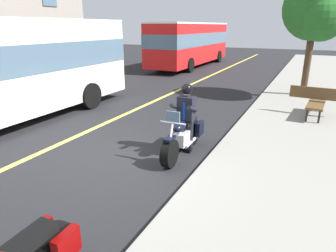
{
  "coord_description": "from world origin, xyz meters",
  "views": [
    {
      "loc": [
        5.51,
        3.96,
        3.06
      ],
      "look_at": [
        -0.66,
        0.96,
        0.75
      ],
      "focal_mm": 31.81,
      "sensor_mm": 36.0,
      "label": 1
    }
  ],
  "objects_px": {
    "bus_near": "(191,42)",
    "rider_main": "(186,112)",
    "bench_sidewalk": "(317,100)",
    "street_tree_curbside": "(317,11)",
    "motorcycle_main": "(183,136)"
  },
  "relations": [
    {
      "from": "rider_main",
      "to": "bus_near",
      "type": "bearing_deg",
      "value": -158.72
    },
    {
      "from": "rider_main",
      "to": "street_tree_curbside",
      "type": "relative_size",
      "value": 0.35
    },
    {
      "from": "bus_near",
      "to": "street_tree_curbside",
      "type": "bearing_deg",
      "value": 46.23
    },
    {
      "from": "bus_near",
      "to": "rider_main",
      "type": "bearing_deg",
      "value": 21.28
    },
    {
      "from": "bus_near",
      "to": "street_tree_curbside",
      "type": "relative_size",
      "value": 2.25
    },
    {
      "from": "motorcycle_main",
      "to": "bench_sidewalk",
      "type": "height_order",
      "value": "motorcycle_main"
    },
    {
      "from": "bench_sidewalk",
      "to": "street_tree_curbside",
      "type": "relative_size",
      "value": 0.37
    },
    {
      "from": "motorcycle_main",
      "to": "bus_near",
      "type": "height_order",
      "value": "bus_near"
    },
    {
      "from": "rider_main",
      "to": "bus_near",
      "type": "xyz_separation_m",
      "value": [
        -15.98,
        -6.22,
        0.84
      ]
    },
    {
      "from": "street_tree_curbside",
      "to": "rider_main",
      "type": "bearing_deg",
      "value": -18.18
    },
    {
      "from": "motorcycle_main",
      "to": "rider_main",
      "type": "xyz_separation_m",
      "value": [
        -0.19,
        -0.01,
        0.58
      ]
    },
    {
      "from": "rider_main",
      "to": "bus_near",
      "type": "relative_size",
      "value": 0.16
    },
    {
      "from": "bus_near",
      "to": "bench_sidewalk",
      "type": "relative_size",
      "value": 6.03
    },
    {
      "from": "rider_main",
      "to": "bench_sidewalk",
      "type": "bearing_deg",
      "value": 145.87
    },
    {
      "from": "street_tree_curbside",
      "to": "bench_sidewalk",
      "type": "bearing_deg",
      "value": 7.95
    }
  ]
}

